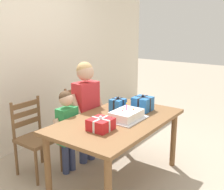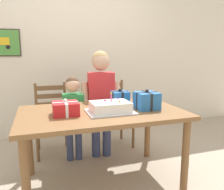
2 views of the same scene
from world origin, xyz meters
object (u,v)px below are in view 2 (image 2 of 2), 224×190
chair_right (114,113)px  child_younger (73,111)px  birthday_cake (110,107)px  chair_left (52,118)px  child_older (101,94)px  gift_box_red_large (120,98)px  dining_table (102,120)px  gift_box_corner_small (147,101)px  gift_box_beside_cake (66,108)px

chair_right → child_younger: 0.72m
birthday_cake → chair_left: birthday_cake is taller
chair_right → child_older: child_older is taller
chair_right → child_older: size_ratio=0.69×
gift_box_red_large → child_younger: (-0.44, 0.43, -0.20)m
dining_table → chair_right: (0.43, 0.90, -0.20)m
gift_box_corner_small → chair_left: gift_box_corner_small is taller
dining_table → gift_box_corner_small: (0.45, -0.07, 0.18)m
child_younger → gift_box_corner_small: bearing=-45.8°
dining_table → chair_right: bearing=64.5°
dining_table → child_younger: child_younger is taller
gift_box_beside_cake → chair_right: chair_right is taller
gift_box_corner_small → birthday_cake: bearing=-177.8°
chair_left → gift_box_beside_cake: bearing=-85.1°
birthday_cake → gift_box_beside_cake: (-0.41, 0.04, 0.01)m
chair_left → child_younger: size_ratio=0.88×
gift_box_beside_cake → child_older: child_older is taller
gift_box_corner_small → child_older: 0.72m
gift_box_beside_cake → gift_box_corner_small: size_ratio=1.05×
chair_left → chair_right: 0.86m
dining_table → gift_box_red_large: gift_box_red_large is taller
gift_box_corner_small → chair_right: gift_box_corner_small is taller
birthday_cake → child_younger: child_younger is taller
gift_box_beside_cake → gift_box_corner_small: (0.80, -0.03, 0.03)m
child_older → dining_table: bearing=-104.6°
gift_box_red_large → chair_right: 0.84m
child_older → chair_right: bearing=48.5°
gift_box_red_large → gift_box_corner_small: gift_box_corner_small is taller
dining_table → gift_box_red_large: size_ratio=8.40×
gift_box_red_large → chair_right: gift_box_red_large is taller
gift_box_beside_cake → gift_box_corner_small: 0.80m
gift_box_red_large → dining_table: bearing=-146.8°
gift_box_red_large → chair_left: size_ratio=0.20×
gift_box_corner_small → chair_right: 1.04m
dining_table → child_older: size_ratio=1.17×
chair_left → child_older: bearing=-28.1°
chair_right → dining_table: bearing=-115.5°
gift_box_beside_cake → dining_table: bearing=6.6°
dining_table → child_older: (0.15, 0.59, 0.15)m
gift_box_red_large → chair_right: bearing=76.3°
gift_box_beside_cake → gift_box_corner_small: bearing=-2.1°
birthday_cake → gift_box_corner_small: size_ratio=1.98×
chair_left → chair_right: (0.86, -0.00, 0.00)m
child_older → gift_box_red_large: bearing=-77.2°
gift_box_corner_small → chair_right: (-0.02, 0.97, -0.38)m
birthday_cake → chair_left: (-0.49, 0.99, -0.34)m
dining_table → gift_box_corner_small: size_ratio=7.06×
gift_box_red_large → child_younger: size_ratio=0.18×
chair_left → gift_box_red_large: bearing=-47.3°
gift_box_corner_small → child_younger: child_younger is taller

